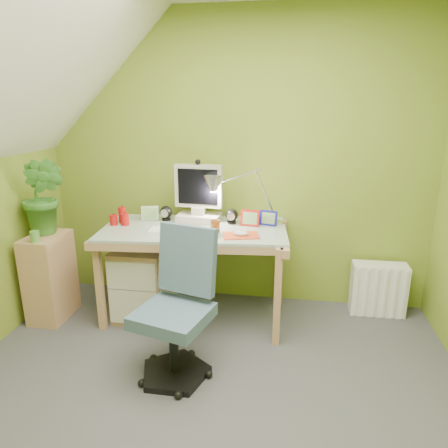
# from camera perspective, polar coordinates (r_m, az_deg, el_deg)

# --- Properties ---
(floor) EXTENTS (3.20, 3.20, 0.01)m
(floor) POSITION_cam_1_polar(r_m,az_deg,el_deg) (2.50, -4.08, -26.23)
(floor) COLOR #47474C
(floor) RESTS_ON ground
(wall_back) EXTENTS (3.20, 0.01, 2.40)m
(wall_back) POSITION_cam_1_polar(r_m,az_deg,el_deg) (3.44, 1.61, 8.47)
(wall_back) COLOR olive
(wall_back) RESTS_ON floor
(desk) EXTENTS (1.47, 0.83, 0.75)m
(desk) POSITION_cam_1_polar(r_m,az_deg,el_deg) (3.31, -4.02, -6.75)
(desk) COLOR tan
(desk) RESTS_ON floor
(monitor) EXTENTS (0.42, 0.26, 0.56)m
(monitor) POSITION_cam_1_polar(r_m,az_deg,el_deg) (3.28, -3.54, 5.10)
(monitor) COLOR #B4ADA2
(monitor) RESTS_ON desk
(speaker_left) EXTENTS (0.12, 0.12, 0.12)m
(speaker_left) POSITION_cam_1_polar(r_m,az_deg,el_deg) (3.38, -8.03, 1.51)
(speaker_left) COLOR black
(speaker_left) RESTS_ON desk
(speaker_right) EXTENTS (0.10, 0.10, 0.12)m
(speaker_right) POSITION_cam_1_polar(r_m,az_deg,el_deg) (3.26, 1.08, 1.09)
(speaker_right) COLOR black
(speaker_right) RESTS_ON desk
(keyboard) EXTENTS (0.45, 0.15, 0.02)m
(keyboard) POSITION_cam_1_polar(r_m,az_deg,el_deg) (3.07, -6.22, -1.00)
(keyboard) COLOR white
(keyboard) RESTS_ON desk
(mousepad) EXTENTS (0.29, 0.24, 0.01)m
(mousepad) POSITION_cam_1_polar(r_m,az_deg,el_deg) (2.98, 2.35, -1.58)
(mousepad) COLOR #BF431D
(mousepad) RESTS_ON desk
(mouse) EXTENTS (0.12, 0.08, 0.04)m
(mouse) POSITION_cam_1_polar(r_m,az_deg,el_deg) (2.98, 2.35, -1.31)
(mouse) COLOR silver
(mouse) RESTS_ON mousepad
(amber_tumbler) EXTENTS (0.08, 0.08, 0.09)m
(amber_tumbler) POSITION_cam_1_polar(r_m,az_deg,el_deg) (3.05, -1.23, -0.30)
(amber_tumbler) COLOR #9A4A16
(amber_tumbler) RESTS_ON desk
(candle_cluster) EXTENTS (0.19, 0.18, 0.12)m
(candle_cluster) POSITION_cam_1_polar(r_m,az_deg,el_deg) (3.36, -14.17, 1.06)
(candle_cluster) COLOR #B81211
(candle_cluster) RESTS_ON desk
(photo_frame_red) EXTENTS (0.15, 0.04, 0.13)m
(photo_frame_red) POSITION_cam_1_polar(r_m,az_deg,el_deg) (3.21, 3.63, 0.84)
(photo_frame_red) COLOR red
(photo_frame_red) RESTS_ON desk
(photo_frame_blue) EXTENTS (0.14, 0.05, 0.12)m
(photo_frame_blue) POSITION_cam_1_polar(r_m,az_deg,el_deg) (3.24, 6.16, 0.85)
(photo_frame_blue) COLOR #161798
(photo_frame_blue) RESTS_ON desk
(photo_frame_green) EXTENTS (0.14, 0.06, 0.12)m
(photo_frame_green) POSITION_cam_1_polar(r_m,az_deg,el_deg) (3.40, -10.22, 1.47)
(photo_frame_green) COLOR #96B47C
(photo_frame_green) RESTS_ON desk
(desk_lamp) EXTENTS (0.65, 0.40, 0.64)m
(desk_lamp) POSITION_cam_1_polar(r_m,az_deg,el_deg) (3.20, 4.36, 5.57)
(desk_lamp) COLOR silver
(desk_lamp) RESTS_ON desk
(side_ledge) EXTENTS (0.26, 0.40, 0.69)m
(side_ledge) POSITION_cam_1_polar(r_m,az_deg,el_deg) (3.58, -22.94, -6.78)
(side_ledge) COLOR tan
(side_ledge) RESTS_ON floor
(potted_plant) EXTENTS (0.34, 0.28, 0.60)m
(potted_plant) POSITION_cam_1_polar(r_m,az_deg,el_deg) (3.43, -23.73, 3.54)
(potted_plant) COLOR #397828
(potted_plant) RESTS_ON side_ledge
(green_cup) EXTENTS (0.08, 0.08, 0.08)m
(green_cup) POSITION_cam_1_polar(r_m,az_deg,el_deg) (3.32, -24.73, -1.60)
(green_cup) COLOR #5A953E
(green_cup) RESTS_ON side_ledge
(task_chair) EXTENTS (0.59, 0.59, 0.87)m
(task_chair) POSITION_cam_1_polar(r_m,az_deg,el_deg) (2.60, -7.14, -12.41)
(task_chair) COLOR #435A6E
(task_chair) RESTS_ON floor
(radiator) EXTENTS (0.43, 0.18, 0.43)m
(radiator) POSITION_cam_1_polar(r_m,az_deg,el_deg) (3.63, 20.57, -8.42)
(radiator) COLOR white
(radiator) RESTS_ON floor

